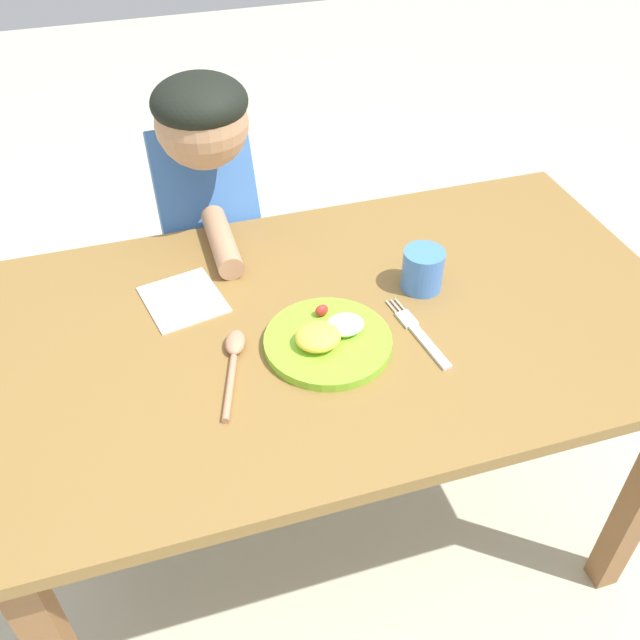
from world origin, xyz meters
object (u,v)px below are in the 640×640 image
object	(u,v)px
fork	(420,335)
drinking_cup	(423,270)
spoon	(234,355)
plate	(328,339)
person	(212,247)

from	to	relation	value
fork	drinking_cup	world-z (taller)	drinking_cup
spoon	drinking_cup	distance (m)	0.39
spoon	fork	bearing A→B (deg)	-79.56
spoon	plate	bearing A→B (deg)	-77.75
plate	spoon	world-z (taller)	plate
plate	person	size ratio (longest dim) A/B	0.22
spoon	drinking_cup	size ratio (longest dim) A/B	2.46
spoon	drinking_cup	world-z (taller)	drinking_cup
spoon	person	bearing A→B (deg)	12.25
spoon	person	distance (m)	0.52
fork	person	size ratio (longest dim) A/B	0.19
plate	fork	size ratio (longest dim) A/B	1.12
drinking_cup	person	size ratio (longest dim) A/B	0.08
drinking_cup	plate	bearing A→B (deg)	-154.55
fork	spoon	world-z (taller)	spoon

